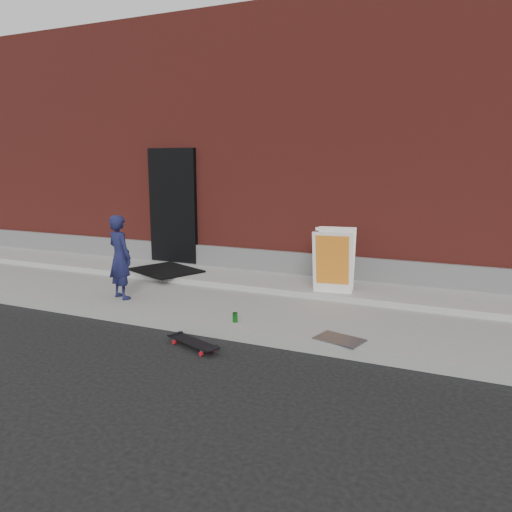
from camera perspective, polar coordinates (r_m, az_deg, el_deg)
The scene contains 10 objects.
ground at distance 6.58m, azimuth -4.27°, elevation -9.42°, with size 80.00×80.00×0.00m, color black.
sidewalk at distance 7.84m, azimuth 0.95°, elevation -5.47°, with size 20.00×3.00×0.15m, color gray.
apron at distance 8.61m, azimuth 3.31°, elevation -3.14°, with size 20.00×1.20×0.10m, color gray.
building at distance 12.77m, azimuth 10.94°, elevation 11.59°, with size 20.00×8.10×5.00m.
child at distance 8.01m, azimuth -15.29°, elevation -0.12°, with size 0.48×0.31×1.31m, color #171A42.
skateboard at distance 6.28m, azimuth -7.24°, elevation -9.77°, with size 0.80×0.47×0.09m.
pizza_sign at distance 7.87m, azimuth 8.90°, elevation -0.45°, with size 0.70×0.79×1.01m.
soda_can at distance 6.72m, azimuth -2.41°, elevation -7.02°, with size 0.07×0.07×0.13m, color #177520.
doormat at distance 9.47m, azimuth -10.27°, elevation -1.61°, with size 1.19×0.96×0.03m, color black.
utility_plate at distance 6.17m, azimuth 9.52°, elevation -9.37°, with size 0.56×0.36×0.02m, color #54545A.
Camera 1 is at (2.96, -5.42, 2.26)m, focal length 35.00 mm.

